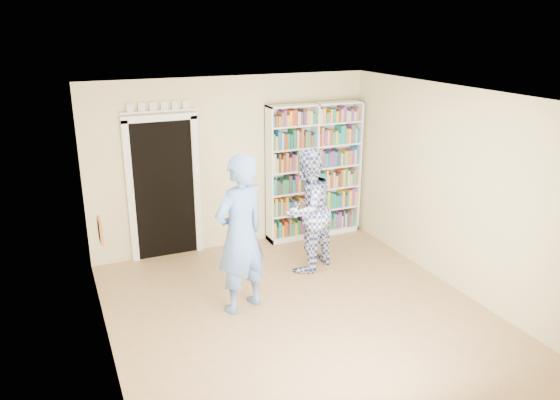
# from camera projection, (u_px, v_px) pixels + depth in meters

# --- Properties ---
(floor) EXTENTS (5.00, 5.00, 0.00)m
(floor) POSITION_uv_depth(u_px,v_px,m) (300.00, 315.00, 6.78)
(floor) COLOR #996D4A
(floor) RESTS_ON ground
(ceiling) EXTENTS (5.00, 5.00, 0.00)m
(ceiling) POSITION_uv_depth(u_px,v_px,m) (303.00, 96.00, 5.93)
(ceiling) COLOR white
(ceiling) RESTS_ON wall_back
(wall_back) EXTENTS (4.50, 0.00, 4.50)m
(wall_back) POSITION_uv_depth(u_px,v_px,m) (233.00, 164.00, 8.54)
(wall_back) COLOR beige
(wall_back) RESTS_ON floor
(wall_left) EXTENTS (0.00, 5.00, 5.00)m
(wall_left) POSITION_uv_depth(u_px,v_px,m) (101.00, 242.00, 5.51)
(wall_left) COLOR beige
(wall_left) RESTS_ON floor
(wall_right) EXTENTS (0.00, 5.00, 5.00)m
(wall_right) POSITION_uv_depth(u_px,v_px,m) (455.00, 190.00, 7.21)
(wall_right) COLOR beige
(wall_right) RESTS_ON floor
(bookshelf) EXTENTS (1.63, 0.30, 2.24)m
(bookshelf) POSITION_uv_depth(u_px,v_px,m) (314.00, 171.00, 8.98)
(bookshelf) COLOR white
(bookshelf) RESTS_ON floor
(doorway) EXTENTS (1.10, 0.08, 2.43)m
(doorway) POSITION_uv_depth(u_px,v_px,m) (164.00, 182.00, 8.15)
(doorway) COLOR black
(doorway) RESTS_ON floor
(wall_art) EXTENTS (0.03, 0.25, 0.25)m
(wall_art) POSITION_uv_depth(u_px,v_px,m) (100.00, 231.00, 5.67)
(wall_art) COLOR brown
(wall_art) RESTS_ON wall_left
(man_blue) EXTENTS (0.86, 0.71, 2.01)m
(man_blue) POSITION_uv_depth(u_px,v_px,m) (240.00, 234.00, 6.63)
(man_blue) COLOR #567CBF
(man_blue) RESTS_ON floor
(man_plaid) EXTENTS (1.10, 1.02, 1.80)m
(man_plaid) POSITION_uv_depth(u_px,v_px,m) (307.00, 210.00, 7.78)
(man_plaid) COLOR navy
(man_plaid) RESTS_ON floor
(paper_sheet) EXTENTS (0.19, 0.11, 0.30)m
(paper_sheet) POSITION_uv_depth(u_px,v_px,m) (317.00, 207.00, 7.62)
(paper_sheet) COLOR white
(paper_sheet) RESTS_ON man_plaid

